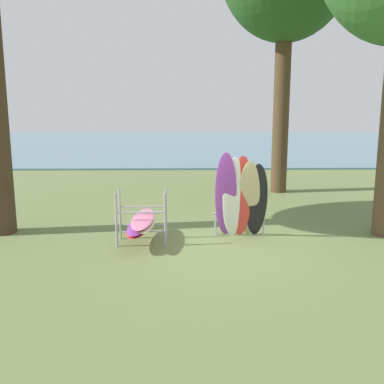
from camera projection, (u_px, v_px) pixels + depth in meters
name	position (u px, v px, depth m)	size (l,w,h in m)	color
ground_plane	(223.00, 244.00, 10.04)	(80.00, 80.00, 0.00)	olive
lake_water	(193.00, 143.00, 40.16)	(80.00, 36.00, 0.10)	slate
leaning_board_pile	(241.00, 198.00, 10.40)	(1.35, 0.72, 2.13)	purple
board_storage_rack	(142.00, 222.00, 10.10)	(1.15, 2.13, 1.25)	#9EA0A5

